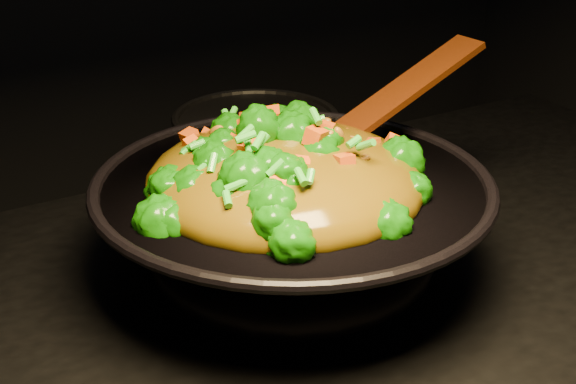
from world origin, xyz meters
TOP-DOWN VIEW (x-y plane):
  - wok at (-0.12, 0.11)m, footprint 0.49×0.49m
  - stir_fry at (-0.13, 0.11)m, footprint 0.37×0.37m
  - spatula at (0.03, 0.15)m, footprint 0.28×0.06m
  - back_pot at (-0.05, 0.32)m, footprint 0.26×0.26m

SIDE VIEW (x-z plane):
  - wok at x=-0.12m, z-range 0.90..1.02m
  - back_pot at x=-0.05m, z-range 0.90..1.02m
  - spatula at x=0.03m, z-range 1.01..1.13m
  - stir_fry at x=-0.13m, z-range 1.02..1.12m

